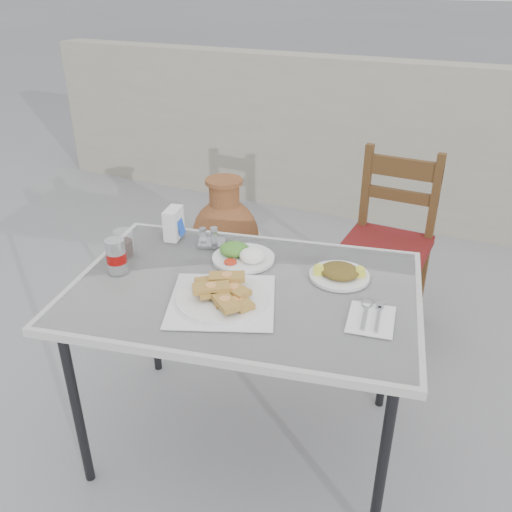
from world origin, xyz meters
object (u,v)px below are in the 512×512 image
at_px(salad_chopped_plate, 340,273).
at_px(terracotta_urn, 226,240).
at_px(pide_plate, 222,293).
at_px(condiment_caddy, 211,239).
at_px(soda_can, 116,256).
at_px(chair, 388,242).
at_px(cafe_table, 245,298).
at_px(napkin_holder, 174,223).
at_px(salad_rice_plate, 243,255).
at_px(cola_glass, 124,245).

height_order(salad_chopped_plate, terracotta_urn, salad_chopped_plate).
relative_size(pide_plate, condiment_caddy, 3.48).
relative_size(soda_can, chair, 0.14).
relative_size(pide_plate, terracotta_urn, 0.65).
distance_m(cafe_table, napkin_holder, 0.51).
bearing_deg(terracotta_urn, cafe_table, -58.08).
relative_size(cafe_table, soda_can, 10.48).
xyz_separation_m(pide_plate, chair, (0.31, 1.23, -0.29)).
bearing_deg(pide_plate, terracotta_urn, 118.22).
xyz_separation_m(salad_chopped_plate, napkin_holder, (-0.73, 0.02, 0.05)).
bearing_deg(chair, terracotta_urn, -174.79).
bearing_deg(salad_chopped_plate, terracotta_urn, 138.14).
bearing_deg(soda_can, napkin_holder, 85.03).
bearing_deg(soda_can, condiment_caddy, 59.42).
bearing_deg(condiment_caddy, salad_rice_plate, -18.68).
distance_m(salad_rice_plate, soda_can, 0.48).
height_order(pide_plate, salad_rice_plate, pide_plate).
xyz_separation_m(pide_plate, salad_chopped_plate, (0.31, 0.33, -0.01)).
distance_m(pide_plate, condiment_caddy, 0.43).
distance_m(cafe_table, chair, 1.16).
height_order(salad_chopped_plate, cola_glass, cola_glass).
distance_m(pide_plate, soda_can, 0.45).
relative_size(salad_rice_plate, cola_glass, 2.29).
bearing_deg(napkin_holder, salad_rice_plate, -20.69).
distance_m(pide_plate, terracotta_urn, 1.41).
bearing_deg(cafe_table, chair, 75.45).
bearing_deg(salad_rice_plate, pide_plate, -76.66).
bearing_deg(pide_plate, chair, 75.94).
bearing_deg(cafe_table, terracotta_urn, 121.92).
relative_size(pide_plate, chair, 0.49).
bearing_deg(cola_glass, salad_rice_plate, 20.93).
distance_m(napkin_holder, chair, 1.19).
bearing_deg(condiment_caddy, cafe_table, -40.79).
height_order(cafe_table, terracotta_urn, cafe_table).
xyz_separation_m(cafe_table, condiment_caddy, (-0.27, 0.23, 0.08)).
height_order(cola_glass, chair, chair).
distance_m(condiment_caddy, terracotta_urn, 1.01).
bearing_deg(cafe_table, salad_chopped_plate, 34.77).
xyz_separation_m(pide_plate, soda_can, (-0.45, 0.01, 0.03)).
bearing_deg(salad_rice_plate, cafe_table, -61.64).
height_order(cola_glass, napkin_holder, napkin_holder).
bearing_deg(cola_glass, salad_chopped_plate, 13.51).
height_order(cafe_table, napkin_holder, napkin_holder).
distance_m(condiment_caddy, chair, 1.08).
distance_m(soda_can, condiment_caddy, 0.40).
height_order(pide_plate, cola_glass, cola_glass).
bearing_deg(salad_chopped_plate, condiment_caddy, 177.00).
bearing_deg(soda_can, salad_rice_plate, 37.09).
bearing_deg(terracotta_urn, pide_plate, -61.78).
bearing_deg(salad_rice_plate, condiment_caddy, 161.32).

